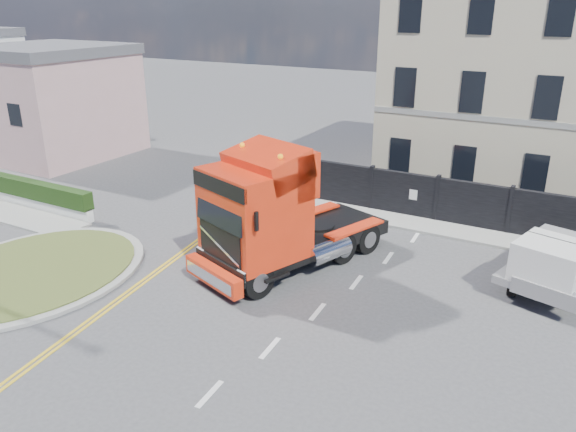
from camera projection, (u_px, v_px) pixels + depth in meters
The scene contains 11 objects.
ground at pixel (245, 285), 19.10m from camera, with size 120.00×120.00×0.00m, color #424244.
traffic_island at pixel (33, 272), 19.82m from camera, with size 6.80×6.80×0.17m.
hedge_wall at pixel (28, 192), 25.99m from camera, with size 8.00×0.55×1.35m.
pavement_side at pixel (9, 214), 25.34m from camera, with size 8.50×1.80×0.10m, color gray.
seaside_bldg_pink at pixel (52, 106), 34.48m from camera, with size 8.00×8.00×6.00m, color #C3989B.
seaside_bldg_cream at pixel (0, 99), 39.94m from camera, with size 9.00×8.00×5.00m, color beige.
hoarding_fence at pixel (498, 210), 23.08m from camera, with size 18.80×0.25×2.00m.
georgian_building at pixel (527, 71), 27.73m from camera, with size 12.30×10.30×12.80m.
pavement_far at pixel (477, 236), 22.94m from camera, with size 20.00×1.60×0.12m, color gray.
truck at pixel (271, 218), 19.42m from camera, with size 5.10×7.92×4.45m.
flatbed_pickup at pixel (552, 264), 18.04m from camera, with size 3.20×5.38×2.08m.
Camera 1 is at (9.58, -14.11, 9.03)m, focal length 35.00 mm.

